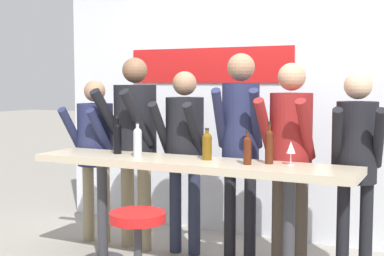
{
  "coord_description": "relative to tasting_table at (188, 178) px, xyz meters",
  "views": [
    {
      "loc": [
        1.87,
        -3.79,
        1.56
      ],
      "look_at": [
        0.0,
        0.08,
        1.2
      ],
      "focal_mm": 50.0,
      "sensor_mm": 36.0,
      "label": 1
    }
  ],
  "objects": [
    {
      "name": "back_wall",
      "position": [
        -0.0,
        1.36,
        0.48
      ],
      "size": [
        4.29,
        0.12,
        2.56
      ],
      "color": "silver",
      "rests_on": "ground_plane"
    },
    {
      "name": "tasting_table",
      "position": [
        0.0,
        0.0,
        0.0
      ],
      "size": [
        2.69,
        0.53,
        0.95
      ],
      "color": "beige",
      "rests_on": "ground_plane"
    },
    {
      "name": "bar_stool",
      "position": [
        -0.12,
        -0.57,
        -0.38
      ],
      "size": [
        0.43,
        0.43,
        0.64
      ],
      "color": "#333338",
      "rests_on": "ground_plane"
    },
    {
      "name": "person_far_left",
      "position": [
        -1.23,
        0.44,
        0.18
      ],
      "size": [
        0.41,
        0.5,
        1.58
      ],
      "rotation": [
        0.0,
        0.0,
        -0.01
      ],
      "color": "gray",
      "rests_on": "ground_plane"
    },
    {
      "name": "person_left",
      "position": [
        -0.77,
        0.43,
        0.3
      ],
      "size": [
        0.54,
        0.65,
        1.79
      ],
      "rotation": [
        0.0,
        0.0,
        -0.21
      ],
      "color": "gray",
      "rests_on": "ground_plane"
    },
    {
      "name": "person_center_left",
      "position": [
        -0.27,
        0.49,
        0.23
      ],
      "size": [
        0.42,
        0.52,
        1.66
      ],
      "rotation": [
        0.0,
        0.0,
        0.03
      ],
      "color": "#23283D",
      "rests_on": "ground_plane"
    },
    {
      "name": "person_center",
      "position": [
        0.26,
        0.48,
        0.34
      ],
      "size": [
        0.45,
        0.59,
        1.81
      ],
      "rotation": [
        0.0,
        0.0,
        0.21
      ],
      "color": "black",
      "rests_on": "ground_plane"
    },
    {
      "name": "person_center_right",
      "position": [
        0.72,
        0.42,
        0.27
      ],
      "size": [
        0.42,
        0.53,
        1.72
      ],
      "rotation": [
        0.0,
        0.0,
        -0.02
      ],
      "color": "#473D33",
      "rests_on": "ground_plane"
    },
    {
      "name": "person_right",
      "position": [
        1.23,
        0.45,
        0.23
      ],
      "size": [
        0.44,
        0.55,
        1.65
      ],
      "rotation": [
        0.0,
        0.0,
        0.19
      ],
      "color": "black",
      "rests_on": "ground_plane"
    },
    {
      "name": "wine_bottle_0",
      "position": [
        0.14,
        0.07,
        0.26
      ],
      "size": [
        0.08,
        0.08,
        0.25
      ],
      "color": "brown",
      "rests_on": "tasting_table"
    },
    {
      "name": "wine_bottle_1",
      "position": [
        0.65,
        0.08,
        0.29
      ],
      "size": [
        0.06,
        0.06,
        0.32
      ],
      "color": "#4C1E0F",
      "rests_on": "tasting_table"
    },
    {
      "name": "wine_bottle_2",
      "position": [
        0.51,
        -0.02,
        0.26
      ],
      "size": [
        0.06,
        0.06,
        0.26
      ],
      "color": "#4C1E0F",
      "rests_on": "tasting_table"
    },
    {
      "name": "wine_bottle_3",
      "position": [
        -0.72,
        0.07,
        0.29
      ],
      "size": [
        0.07,
        0.07,
        0.33
      ],
      "color": "black",
      "rests_on": "tasting_table"
    },
    {
      "name": "wine_bottle_4",
      "position": [
        -0.45,
        -0.03,
        0.28
      ],
      "size": [
        0.07,
        0.07,
        0.29
      ],
      "color": "#B7BCC1",
      "rests_on": "tasting_table"
    },
    {
      "name": "wine_glass_0",
      "position": [
        0.81,
        0.11,
        0.27
      ],
      "size": [
        0.07,
        0.07,
        0.18
      ],
      "color": "silver",
      "rests_on": "tasting_table"
    }
  ]
}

